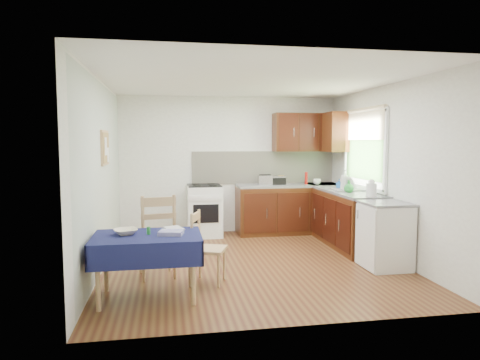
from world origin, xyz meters
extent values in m
plane|color=#4F2415|center=(0.00, 0.00, 0.00)|extent=(4.20, 4.20, 0.00)
cube|color=white|center=(0.00, 0.00, 2.50)|extent=(4.00, 4.20, 0.02)
cube|color=silver|center=(0.00, 2.10, 1.25)|extent=(4.00, 0.02, 2.50)
cube|color=silver|center=(0.00, -2.10, 1.25)|extent=(4.00, 0.02, 2.50)
cube|color=silver|center=(-2.00, 0.00, 1.25)|extent=(0.02, 4.20, 2.50)
cube|color=silver|center=(2.00, 0.00, 1.25)|extent=(0.02, 4.20, 2.50)
cube|color=#382109|center=(1.05, 1.80, 0.43)|extent=(1.90, 0.60, 0.86)
cube|color=#382109|center=(1.70, 0.65, 0.43)|extent=(0.60, 1.70, 0.86)
cube|color=slate|center=(1.05, 1.80, 0.88)|extent=(1.90, 0.60, 0.04)
cube|color=slate|center=(1.70, 0.65, 0.88)|extent=(0.60, 1.70, 0.04)
cube|color=slate|center=(1.70, 1.80, 0.88)|extent=(0.60, 0.60, 0.04)
cube|color=beige|center=(0.65, 2.08, 1.20)|extent=(2.70, 0.02, 0.60)
cube|color=#382109|center=(1.40, 1.93, 1.85)|extent=(1.20, 0.35, 0.70)
cube|color=#382109|center=(1.82, 1.50, 1.85)|extent=(0.35, 0.50, 0.70)
cube|color=white|center=(-0.50, 1.80, 0.45)|extent=(0.60, 0.60, 0.90)
cube|color=black|center=(-0.50, 1.80, 0.91)|extent=(0.58, 0.58, 0.02)
cube|color=black|center=(-0.50, 1.50, 0.45)|extent=(0.44, 0.01, 0.32)
cube|color=#2E5322|center=(1.99, 0.70, 1.50)|extent=(0.01, 1.40, 0.85)
cube|color=white|center=(1.97, 0.70, 2.15)|extent=(0.04, 1.48, 0.06)
cube|color=white|center=(1.97, 0.70, 0.95)|extent=(0.04, 1.48, 0.06)
cube|color=beige|center=(1.96, 0.70, 1.93)|extent=(0.02, 1.36, 0.44)
cube|color=white|center=(1.70, -0.55, 0.42)|extent=(0.55, 0.58, 0.85)
cube|color=slate|center=(1.70, -0.55, 0.87)|extent=(0.58, 0.60, 0.03)
cube|color=tan|center=(-1.98, 0.30, 1.60)|extent=(0.02, 0.62, 0.47)
cube|color=olive|center=(-1.96, 0.30, 1.60)|extent=(0.01, 0.56, 0.41)
cube|color=white|center=(-1.95, 0.22, 1.62)|extent=(0.00, 0.18, 0.24)
cube|color=white|center=(-1.95, 0.42, 1.50)|extent=(0.00, 0.15, 0.20)
cube|color=#110F3E|center=(-1.37, -1.14, 0.68)|extent=(1.10, 0.74, 0.03)
cube|color=#110F3E|center=(-1.37, -1.52, 0.56)|extent=(1.14, 0.02, 0.26)
cube|color=#110F3E|center=(-1.37, -0.76, 0.56)|extent=(1.14, 0.02, 0.26)
cube|color=#110F3E|center=(-1.93, -1.14, 0.56)|extent=(0.02, 0.78, 0.26)
cube|color=#110F3E|center=(-0.81, -1.14, 0.56)|extent=(0.02, 0.78, 0.26)
cylinder|color=tan|center=(-1.84, -1.43, 0.33)|extent=(0.05, 0.05, 0.66)
cylinder|color=tan|center=(-0.90, -1.43, 0.33)|extent=(0.05, 0.05, 0.66)
cylinder|color=tan|center=(-1.84, -0.85, 0.33)|extent=(0.05, 0.05, 0.66)
cylinder|color=tan|center=(-0.90, -0.85, 0.33)|extent=(0.05, 0.05, 0.66)
cube|color=tan|center=(-1.29, -0.39, 0.49)|extent=(0.53, 0.53, 0.04)
cube|color=tan|center=(-1.26, -0.58, 0.88)|extent=(0.42, 0.10, 0.33)
cylinder|color=tan|center=(-1.13, -0.17, 0.25)|extent=(0.04, 0.04, 0.49)
cylinder|color=tan|center=(-1.50, -0.23, 0.25)|extent=(0.04, 0.04, 0.49)
cylinder|color=tan|center=(-1.07, -0.54, 0.25)|extent=(0.04, 0.04, 0.49)
cylinder|color=tan|center=(-1.44, -0.60, 0.25)|extent=(0.04, 0.04, 0.49)
cube|color=tan|center=(-0.67, -0.75, 0.41)|extent=(0.48, 0.48, 0.04)
cube|color=tan|center=(-0.82, -0.70, 0.72)|extent=(0.14, 0.33, 0.27)
cylinder|color=tan|center=(-0.58, -0.95, 0.20)|extent=(0.03, 0.03, 0.41)
cylinder|color=tan|center=(-0.48, -0.66, 0.20)|extent=(0.03, 0.03, 0.41)
cylinder|color=tan|center=(-0.87, -0.85, 0.20)|extent=(0.03, 0.03, 0.41)
cylinder|color=tan|center=(-0.76, -0.56, 0.20)|extent=(0.03, 0.03, 0.41)
cube|color=silver|center=(0.60, 1.79, 0.99)|extent=(0.25, 0.15, 0.17)
cube|color=black|center=(0.60, 1.79, 1.08)|extent=(0.21, 0.02, 0.02)
cube|color=black|center=(0.85, 1.83, 0.96)|extent=(0.27, 0.23, 0.12)
cube|color=silver|center=(0.85, 1.83, 1.04)|extent=(0.27, 0.23, 0.03)
cylinder|color=#B3150E|center=(1.35, 1.70, 1.01)|extent=(0.05, 0.05, 0.23)
cube|color=yellow|center=(0.93, 1.87, 0.98)|extent=(0.13, 0.10, 0.16)
cube|color=gray|center=(1.72, 0.73, 0.91)|extent=(0.47, 0.36, 0.02)
cylinder|color=white|center=(1.72, 0.73, 1.01)|extent=(0.06, 0.22, 0.22)
cylinder|color=white|center=(1.74, -0.05, 0.99)|extent=(0.15, 0.15, 0.18)
sphere|color=white|center=(1.74, -0.05, 1.10)|extent=(0.09, 0.09, 0.09)
imported|color=white|center=(1.55, 1.67, 0.95)|extent=(0.16, 0.16, 0.11)
imported|color=white|center=(1.68, 0.76, 1.07)|extent=(0.15, 0.15, 0.33)
imported|color=blue|center=(1.65, 0.90, 0.98)|extent=(0.11, 0.11, 0.17)
imported|color=#258935|center=(1.61, 0.44, 0.99)|extent=(0.21, 0.21, 0.19)
imported|color=#F6E7C9|center=(-1.60, -1.07, 0.72)|extent=(0.31, 0.31, 0.06)
imported|color=white|center=(-1.17, -0.92, 0.70)|extent=(0.25, 0.29, 0.02)
cylinder|color=#238332|center=(-1.35, -1.11, 0.73)|extent=(0.04, 0.04, 0.08)
cube|color=navy|center=(-1.12, -1.17, 0.71)|extent=(0.29, 0.25, 0.04)
camera|label=1|loc=(-1.15, -5.73, 1.69)|focal=32.00mm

